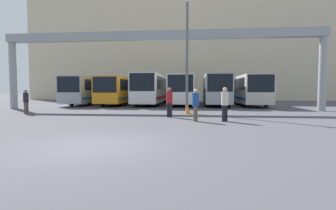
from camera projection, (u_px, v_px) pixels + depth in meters
name	position (u px, v px, depth m)	size (l,w,h in m)	color
ground_plane	(92.00, 146.00, 7.95)	(200.00, 200.00, 0.00)	#47474C
building_backdrop	(178.00, 50.00, 47.13)	(49.50, 12.00, 17.56)	beige
overhead_gantry	(158.00, 44.00, 21.85)	(26.80, 0.80, 6.55)	gray
bus_slot_0	(94.00, 89.00, 30.77)	(2.44, 12.34, 3.05)	#999EA5
bus_slot_1	(121.00, 89.00, 29.67)	(2.52, 10.87, 3.00)	orange
bus_slot_2	(152.00, 88.00, 29.53)	(2.57, 11.33, 3.32)	silver
bus_slot_3	(183.00, 88.00, 28.88)	(2.56, 10.74, 3.16)	silver
bus_slot_4	(215.00, 88.00, 28.35)	(2.48, 10.42, 3.21)	#999EA5
bus_slot_5	(248.00, 89.00, 28.19)	(2.52, 10.81, 3.12)	beige
pedestrian_mid_right	(26.00, 101.00, 18.31)	(0.36, 0.36, 1.72)	brown
pedestrian_near_left	(195.00, 104.00, 14.11)	(0.36, 0.36, 1.75)	brown
pedestrian_mid_left	(169.00, 102.00, 16.18)	(0.38, 0.38, 1.83)	black
pedestrian_near_right	(225.00, 103.00, 14.02)	(0.38, 0.38, 1.84)	black
traffic_cone	(188.00, 109.00, 18.37)	(0.36, 0.36, 0.66)	orange
lamp_post	(187.00, 51.00, 18.75)	(0.36, 0.36, 8.24)	#595B60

